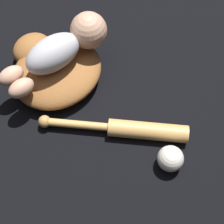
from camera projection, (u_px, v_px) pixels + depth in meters
ground_plane at (70, 78)px, 1.21m from camera, size 6.00×6.00×0.00m
baseball_glove at (53, 68)px, 1.17m from camera, size 0.33×0.34×0.09m
baby_figure at (63, 47)px, 1.10m from camera, size 0.36×0.13×0.11m
baseball_bat at (131, 129)px, 1.09m from camera, size 0.35×0.32×0.05m
baseball at (170, 159)px, 1.03m from camera, size 0.07×0.07×0.07m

